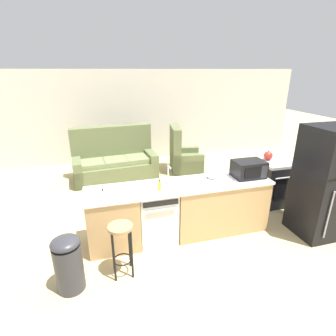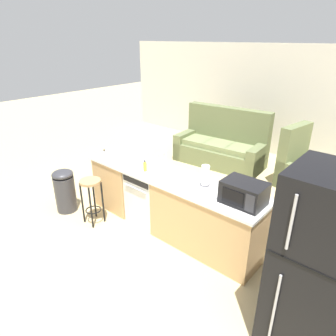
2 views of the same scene
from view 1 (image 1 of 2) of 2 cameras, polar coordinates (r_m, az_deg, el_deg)
name	(u,v)px [view 1 (image 1 of 2)]	position (r m, az deg, el deg)	size (l,w,h in m)	color
ground_plane	(172,235)	(4.49, 0.77, -14.37)	(24.00, 24.00, 0.00)	tan
wall_back	(142,116)	(7.95, -5.77, 11.27)	(10.00, 0.06, 2.60)	silver
kitchen_counter	(186,211)	(4.33, 3.88, -9.29)	(2.94, 0.66, 0.90)	tan
dishwasher	(156,215)	(4.21, -2.52, -10.18)	(0.58, 0.61, 0.84)	white
stove_range	(276,182)	(5.71, 22.40, -2.85)	(0.76, 0.68, 0.90)	black
refrigerator	(324,183)	(4.82, 30.89, -2.79)	(0.72, 0.73, 1.80)	black
microwave	(249,169)	(4.51, 17.14, -0.20)	(0.50, 0.37, 0.28)	black
sink_faucet	(168,175)	(4.08, 0.09, -1.61)	(0.07, 0.18, 0.30)	silver
paper_towel_roll	(212,171)	(4.31, 9.50, -0.58)	(0.14, 0.14, 0.28)	#4C4C51
soap_bottle	(159,186)	(3.86, -1.89, -3.90)	(0.06, 0.06, 0.18)	yellow
dish_soap_bottle	(103,196)	(3.67, -13.98, -5.88)	(0.06, 0.06, 0.18)	silver
kettle	(268,156)	(5.54, 20.97, 2.54)	(0.21, 0.17, 0.19)	red
bar_stool	(121,239)	(3.53, -10.15, -15.06)	(0.32, 0.32, 0.74)	tan
trash_bin	(68,263)	(3.58, -20.86, -18.78)	(0.35, 0.35, 0.74)	#333338
couch	(115,162)	(6.72, -11.57, 1.25)	(2.07, 1.06, 1.27)	#667047
armchair	(182,158)	(7.05, 3.17, 2.16)	(0.92, 0.97, 1.20)	#667047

